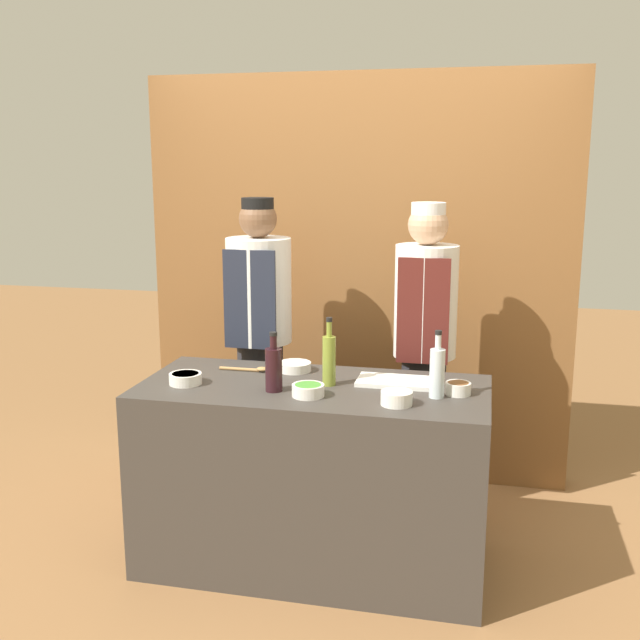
# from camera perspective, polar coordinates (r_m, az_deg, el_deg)

# --- Properties ---
(ground_plane) EXTENTS (14.00, 14.00, 0.00)m
(ground_plane) POSITION_cam_1_polar(r_m,az_deg,el_deg) (3.81, -0.50, -17.86)
(ground_plane) COLOR olive
(cabinet_wall) EXTENTS (2.53, 0.18, 2.40)m
(cabinet_wall) POSITION_cam_1_polar(r_m,az_deg,el_deg) (4.52, 2.90, 3.08)
(cabinet_wall) COLOR brown
(cabinet_wall) RESTS_ON ground_plane
(counter) EXTENTS (1.61, 0.73, 0.89)m
(counter) POSITION_cam_1_polar(r_m,az_deg,el_deg) (3.61, -0.52, -11.76)
(counter) COLOR #3D3833
(counter) RESTS_ON ground_plane
(sauce_bowl_brown) EXTENTS (0.11, 0.11, 0.05)m
(sauce_bowl_brown) POSITION_cam_1_polar(r_m,az_deg,el_deg) (3.38, 10.48, -5.10)
(sauce_bowl_brown) COLOR white
(sauce_bowl_brown) RESTS_ON counter
(sauce_bowl_yellow) EXTENTS (0.15, 0.15, 0.05)m
(sauce_bowl_yellow) POSITION_cam_1_polar(r_m,az_deg,el_deg) (3.54, -10.22, -4.37)
(sauce_bowl_yellow) COLOR white
(sauce_bowl_yellow) RESTS_ON counter
(sauce_bowl_green) EXTENTS (0.14, 0.14, 0.05)m
(sauce_bowl_green) POSITION_cam_1_polar(r_m,az_deg,el_deg) (3.30, -0.91, -5.33)
(sauce_bowl_green) COLOR white
(sauce_bowl_green) RESTS_ON counter
(sauce_bowl_purple) EXTENTS (0.16, 0.16, 0.04)m
(sauce_bowl_purple) POSITION_cam_1_polar(r_m,az_deg,el_deg) (3.69, -1.93, -3.53)
(sauce_bowl_purple) COLOR white
(sauce_bowl_purple) RESTS_ON counter
(sauce_bowl_red) EXTENTS (0.14, 0.14, 0.06)m
(sauce_bowl_red) POSITION_cam_1_polar(r_m,az_deg,el_deg) (3.20, 5.86, -5.87)
(sauce_bowl_red) COLOR white
(sauce_bowl_red) RESTS_ON counter
(cutting_board) EXTENTS (0.34, 0.20, 0.02)m
(cutting_board) POSITION_cam_1_polar(r_m,az_deg,el_deg) (3.51, 5.69, -4.68)
(cutting_board) COLOR white
(cutting_board) RESTS_ON counter
(bottle_clear) EXTENTS (0.07, 0.07, 0.30)m
(bottle_clear) POSITION_cam_1_polar(r_m,az_deg,el_deg) (3.30, 8.92, -3.89)
(bottle_clear) COLOR silver
(bottle_clear) RESTS_ON counter
(bottle_oil) EXTENTS (0.06, 0.06, 0.32)m
(bottle_oil) POSITION_cam_1_polar(r_m,az_deg,el_deg) (3.44, 0.70, -2.98)
(bottle_oil) COLOR olive
(bottle_oil) RESTS_ON counter
(bottle_wine) EXTENTS (0.08, 0.08, 0.27)m
(bottle_wine) POSITION_cam_1_polar(r_m,az_deg,el_deg) (3.36, -3.55, -3.68)
(bottle_wine) COLOR black
(bottle_wine) RESTS_ON counter
(wooden_spoon) EXTENTS (0.25, 0.04, 0.03)m
(wooden_spoon) POSITION_cam_1_polar(r_m,az_deg,el_deg) (3.70, -5.32, -3.74)
(wooden_spoon) COLOR #B2844C
(wooden_spoon) RESTS_ON counter
(chef_left) EXTENTS (0.36, 0.36, 1.71)m
(chef_left) POSITION_cam_1_polar(r_m,az_deg,el_deg) (4.16, -4.61, -1.53)
(chef_left) COLOR #28282D
(chef_left) RESTS_ON ground_plane
(chef_right) EXTENTS (0.33, 0.33, 1.70)m
(chef_right) POSITION_cam_1_polar(r_m,az_deg,el_deg) (3.99, 7.96, -2.18)
(chef_right) COLOR #28282D
(chef_right) RESTS_ON ground_plane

